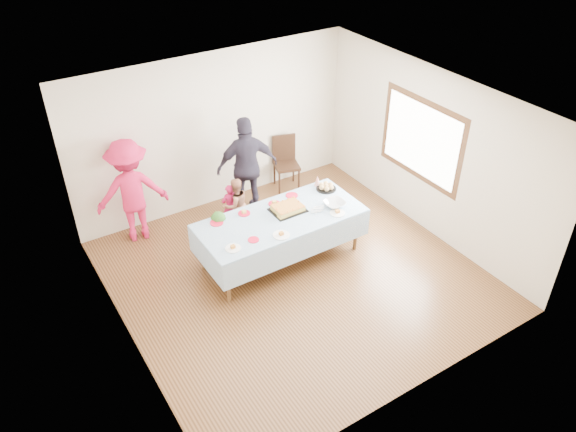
# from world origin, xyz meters

# --- Properties ---
(ground) EXTENTS (5.00, 5.00, 0.00)m
(ground) POSITION_xyz_m (0.00, 0.00, 0.00)
(ground) COLOR #452913
(ground) RESTS_ON ground
(room_walls) EXTENTS (5.04, 5.04, 2.72)m
(room_walls) POSITION_xyz_m (0.05, 0.00, 1.77)
(room_walls) COLOR beige
(room_walls) RESTS_ON ground
(party_table) EXTENTS (2.50, 1.10, 0.78)m
(party_table) POSITION_xyz_m (0.03, 0.45, 0.72)
(party_table) COLOR brown
(party_table) RESTS_ON ground
(birthday_cake) EXTENTS (0.51, 0.39, 0.09)m
(birthday_cake) POSITION_xyz_m (0.21, 0.54, 0.82)
(birthday_cake) COLOR black
(birthday_cake) RESTS_ON party_table
(rolls_tray) EXTENTS (0.32, 0.32, 0.10)m
(rolls_tray) POSITION_xyz_m (1.06, 0.73, 0.82)
(rolls_tray) COLOR black
(rolls_tray) RESTS_ON party_table
(punch_bowl) EXTENTS (0.32, 0.32, 0.08)m
(punch_bowl) POSITION_xyz_m (0.88, 0.27, 0.82)
(punch_bowl) COLOR silver
(punch_bowl) RESTS_ON party_table
(party_hat) EXTENTS (0.10, 0.10, 0.17)m
(party_hat) POSITION_xyz_m (1.01, 0.91, 0.86)
(party_hat) COLOR silver
(party_hat) RESTS_ON party_table
(fork_pile) EXTENTS (0.24, 0.18, 0.07)m
(fork_pile) POSITION_xyz_m (0.58, 0.30, 0.81)
(fork_pile) COLOR white
(fork_pile) RESTS_ON party_table
(plate_red_far_a) EXTENTS (0.20, 0.20, 0.01)m
(plate_red_far_a) POSITION_xyz_m (-0.84, 0.82, 0.79)
(plate_red_far_a) COLOR red
(plate_red_far_a) RESTS_ON party_table
(plate_red_far_b) EXTENTS (0.18, 0.18, 0.01)m
(plate_red_far_b) POSITION_xyz_m (-0.38, 0.82, 0.79)
(plate_red_far_b) COLOR red
(plate_red_far_b) RESTS_ON party_table
(plate_red_far_c) EXTENTS (0.19, 0.19, 0.01)m
(plate_red_far_c) POSITION_xyz_m (0.13, 0.80, 0.79)
(plate_red_far_c) COLOR red
(plate_red_far_c) RESTS_ON party_table
(plate_red_far_d) EXTENTS (0.19, 0.19, 0.01)m
(plate_red_far_d) POSITION_xyz_m (0.49, 0.86, 0.79)
(plate_red_far_d) COLOR red
(plate_red_far_d) RESTS_ON party_table
(plate_red_near) EXTENTS (0.16, 0.16, 0.01)m
(plate_red_near) POSITION_xyz_m (-0.59, 0.17, 0.79)
(plate_red_near) COLOR red
(plate_red_near) RESTS_ON party_table
(plate_white_left) EXTENTS (0.22, 0.22, 0.01)m
(plate_white_left) POSITION_xyz_m (-0.92, 0.15, 0.79)
(plate_white_left) COLOR white
(plate_white_left) RESTS_ON party_table
(plate_white_mid) EXTENTS (0.25, 0.25, 0.01)m
(plate_white_mid) POSITION_xyz_m (-0.20, 0.05, 0.79)
(plate_white_mid) COLOR white
(plate_white_mid) RESTS_ON party_table
(plate_white_right) EXTENTS (0.23, 0.23, 0.01)m
(plate_white_right) POSITION_xyz_m (0.80, 0.08, 0.79)
(plate_white_right) COLOR white
(plate_white_right) RESTS_ON party_table
(dining_chair) EXTENTS (0.54, 0.54, 0.99)m
(dining_chair) POSITION_xyz_m (1.26, 2.28, 0.55)
(dining_chair) COLOR black
(dining_chair) RESTS_ON ground
(toddler_left) EXTENTS (0.30, 0.20, 0.80)m
(toddler_left) POSITION_xyz_m (-0.22, 1.64, 0.40)
(toddler_left) COLOR #C91950
(toddler_left) RESTS_ON ground
(toddler_mid) EXTENTS (0.46, 0.33, 0.88)m
(toddler_mid) POSITION_xyz_m (-0.77, 0.90, 0.44)
(toddler_mid) COLOR #316622
(toddler_mid) RESTS_ON ground
(toddler_right) EXTENTS (0.47, 0.38, 0.93)m
(toddler_right) POSITION_xyz_m (-0.16, 1.53, 0.47)
(toddler_right) COLOR #B37353
(toddler_right) RESTS_ON ground
(adult_left) EXTENTS (1.21, 0.82, 1.74)m
(adult_left) POSITION_xyz_m (-1.63, 2.20, 0.87)
(adult_left) COLOR #D01A49
(adult_left) RESTS_ON ground
(adult_right) EXTENTS (1.11, 0.66, 1.76)m
(adult_right) POSITION_xyz_m (0.26, 1.89, 0.88)
(adult_right) COLOR #2B2635
(adult_right) RESTS_ON ground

